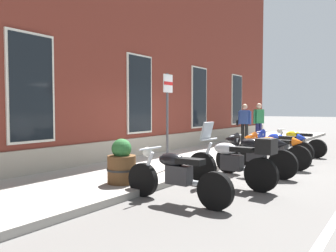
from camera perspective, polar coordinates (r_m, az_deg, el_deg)
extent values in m
plane|color=#565451|center=(9.57, 9.57, -6.95)|extent=(140.00, 140.00, 0.00)
cube|color=gray|center=(10.29, 1.81, -5.86)|extent=(29.34, 3.05, 0.13)
cube|color=maroon|center=(13.26, -14.11, 16.11)|extent=(23.34, 5.28, 9.37)
cube|color=gray|center=(11.11, -4.65, -3.74)|extent=(23.34, 0.10, 0.70)
cube|color=silver|center=(8.43, -21.87, 5.91)|extent=(1.22, 0.06, 2.52)
cube|color=black|center=(8.40, -21.75, 5.92)|extent=(1.10, 0.03, 2.40)
cube|color=silver|center=(11.07, -4.77, 5.31)|extent=(1.22, 0.06, 2.52)
cube|color=black|center=(11.05, -4.65, 5.32)|extent=(1.10, 0.03, 2.40)
cube|color=silver|center=(14.29, 5.20, 4.74)|extent=(1.22, 0.06, 2.52)
cube|color=black|center=(14.27, 5.31, 4.74)|extent=(1.10, 0.03, 2.40)
cube|color=silver|center=(17.78, 11.38, 4.32)|extent=(1.22, 0.06, 2.52)
cube|color=black|center=(17.77, 11.46, 4.32)|extent=(1.10, 0.03, 2.40)
cylinder|color=black|center=(6.42, -4.19, -8.91)|extent=(0.13, 0.62, 0.62)
cylinder|color=black|center=(5.60, 7.89, -10.68)|extent=(0.13, 0.62, 0.62)
cylinder|color=silver|center=(6.32, -3.50, -6.92)|extent=(0.08, 0.30, 0.61)
cube|color=#28282B|center=(5.91, 1.83, -8.15)|extent=(0.23, 0.44, 0.32)
ellipsoid|color=black|center=(5.96, 0.63, -5.68)|extent=(0.27, 0.53, 0.24)
cube|color=black|center=(5.75, 3.74, -5.89)|extent=(0.23, 0.48, 0.10)
cylinder|color=silver|center=(6.22, -2.93, -3.74)|extent=(0.62, 0.05, 0.04)
cylinder|color=silver|center=(5.88, 4.95, -9.51)|extent=(0.10, 0.45, 0.09)
sphere|color=silver|center=(6.27, -3.51, -4.33)|extent=(0.18, 0.18, 0.18)
cylinder|color=black|center=(7.59, 5.69, -6.88)|extent=(0.17, 0.68, 0.68)
cylinder|color=black|center=(6.96, 15.25, -7.86)|extent=(0.17, 0.68, 0.68)
cylinder|color=silver|center=(7.50, 6.34, -5.04)|extent=(0.09, 0.32, 0.64)
cube|color=#28282B|center=(7.20, 10.62, -6.00)|extent=(0.25, 0.45, 0.32)
ellipsoid|color=#B7BABF|center=(7.23, 9.59, -3.73)|extent=(0.30, 0.54, 0.24)
cube|color=black|center=(7.06, 12.29, -3.84)|extent=(0.25, 0.49, 0.10)
cylinder|color=silver|center=(7.42, 6.88, -2.23)|extent=(0.62, 0.08, 0.04)
cylinder|color=silver|center=(7.19, 13.19, -7.08)|extent=(0.12, 0.46, 0.09)
cube|color=#B2BCC6|center=(7.44, 6.49, -0.83)|extent=(0.37, 0.17, 0.40)
cube|color=black|center=(6.84, 16.08, -3.25)|extent=(0.38, 0.34, 0.30)
cylinder|color=black|center=(8.80, 10.11, -5.57)|extent=(0.14, 0.68, 0.68)
cylinder|color=black|center=(8.31, 18.59, -6.17)|extent=(0.14, 0.68, 0.68)
cylinder|color=silver|center=(8.72, 10.71, -3.99)|extent=(0.08, 0.31, 0.63)
cube|color=#28282B|center=(8.49, 14.55, -4.70)|extent=(0.23, 0.45, 0.32)
ellipsoid|color=black|center=(8.51, 13.64, -2.83)|extent=(0.27, 0.53, 0.24)
cube|color=black|center=(8.37, 16.04, -2.89)|extent=(0.23, 0.49, 0.10)
cylinder|color=silver|center=(8.66, 11.22, -1.59)|extent=(0.62, 0.05, 0.04)
cylinder|color=silver|center=(8.51, 16.73, -5.59)|extent=(0.10, 0.45, 0.09)
cone|color=black|center=(8.72, 10.43, -2.21)|extent=(0.37, 0.35, 0.36)
cone|color=black|center=(8.25, 18.51, -2.87)|extent=(0.25, 0.27, 0.24)
cylinder|color=black|center=(10.13, 13.13, -4.55)|extent=(0.17, 0.67, 0.66)
cylinder|color=black|center=(9.61, 20.92, -5.06)|extent=(0.17, 0.67, 0.66)
cylinder|color=silver|center=(10.06, 13.66, -3.31)|extent=(0.09, 0.29, 0.58)
cube|color=#28282B|center=(9.81, 17.21, -3.78)|extent=(0.25, 0.45, 0.32)
ellipsoid|color=orange|center=(9.84, 16.41, -2.45)|extent=(0.30, 0.54, 0.24)
cube|color=black|center=(9.70, 18.49, -2.50)|extent=(0.25, 0.49, 0.10)
cylinder|color=silver|center=(10.00, 14.10, -1.37)|extent=(0.62, 0.08, 0.04)
cylinder|color=silver|center=(9.83, 19.09, -4.56)|extent=(0.12, 0.46, 0.09)
cone|color=orange|center=(10.06, 13.42, -1.90)|extent=(0.38, 0.36, 0.36)
cone|color=orange|center=(9.57, 20.85, -2.49)|extent=(0.26, 0.28, 0.24)
cylinder|color=black|center=(11.53, 14.57, -3.70)|extent=(0.22, 0.66, 0.65)
cylinder|color=black|center=(10.89, 21.54, -4.19)|extent=(0.22, 0.66, 0.65)
cylinder|color=silver|center=(11.46, 15.03, -2.59)|extent=(0.11, 0.30, 0.59)
cube|color=#28282B|center=(11.15, 18.20, -3.04)|extent=(0.29, 0.47, 0.32)
ellipsoid|color=#192D9E|center=(11.20, 17.53, -1.84)|extent=(0.34, 0.55, 0.24)
cube|color=black|center=(11.03, 19.30, -1.88)|extent=(0.29, 0.51, 0.10)
cylinder|color=silver|center=(11.40, 15.40, -0.87)|extent=(0.62, 0.13, 0.04)
cylinder|color=silver|center=(11.15, 19.85, -3.74)|extent=(0.16, 0.46, 0.09)
cone|color=#192D9E|center=(11.47, 14.82, -1.34)|extent=(0.41, 0.39, 0.36)
cone|color=#192D9E|center=(10.86, 21.48, -1.88)|extent=(0.28, 0.29, 0.24)
cylinder|color=black|center=(12.84, 17.65, -3.15)|extent=(0.19, 0.63, 0.62)
cylinder|color=black|center=(12.37, 23.58, -3.47)|extent=(0.19, 0.63, 0.62)
cylinder|color=silver|center=(12.78, 18.08, -2.11)|extent=(0.10, 0.31, 0.61)
cube|color=#28282B|center=(12.55, 20.79, -2.51)|extent=(0.27, 0.46, 0.32)
ellipsoid|color=gold|center=(12.58, 20.16, -1.36)|extent=(0.31, 0.54, 0.24)
cube|color=black|center=(12.46, 21.80, -1.38)|extent=(0.27, 0.50, 0.10)
cylinder|color=silver|center=(12.72, 18.44, -0.52)|extent=(0.62, 0.10, 0.04)
cylinder|color=silver|center=(12.58, 22.25, -3.12)|extent=(0.14, 0.46, 0.09)
sphere|color=silver|center=(12.76, 18.10, -0.82)|extent=(0.18, 0.18, 0.18)
cylinder|color=black|center=(15.09, 12.96, -1.29)|extent=(0.14, 0.14, 0.85)
cylinder|color=black|center=(15.15, 12.32, -1.26)|extent=(0.14, 0.14, 0.85)
cube|color=#2D478C|center=(15.09, 12.67, 1.47)|extent=(0.21, 0.40, 0.60)
sphere|color=tan|center=(15.08, 12.68, 3.16)|extent=(0.23, 0.23, 0.23)
cylinder|color=#2D478C|center=(15.00, 13.56, 1.34)|extent=(0.09, 0.09, 0.57)
cylinder|color=#2D478C|center=(15.18, 11.78, 1.37)|extent=(0.09, 0.09, 0.57)
cube|color=black|center=(15.19, 11.50, 0.55)|extent=(0.12, 0.08, 0.24)
cylinder|color=#1E1E4C|center=(15.67, 15.11, -1.13)|extent=(0.14, 0.14, 0.87)
cylinder|color=#1E1E4C|center=(15.55, 14.62, -1.15)|extent=(0.14, 0.14, 0.87)
cube|color=#26723F|center=(15.58, 14.90, 1.58)|extent=(0.45, 0.37, 0.61)
sphere|color=tan|center=(15.57, 14.92, 3.26)|extent=(0.24, 0.24, 0.24)
cylinder|color=#26723F|center=(15.75, 15.58, 1.47)|extent=(0.09, 0.09, 0.58)
cylinder|color=#26723F|center=(15.41, 14.21, 1.46)|extent=(0.09, 0.09, 0.58)
cylinder|color=#4C4C51|center=(8.36, -0.12, 0.73)|extent=(0.06, 0.06, 2.36)
cube|color=white|center=(8.37, -0.01, 7.11)|extent=(0.36, 0.03, 0.44)
cube|color=red|center=(8.36, 0.08, 7.12)|extent=(0.36, 0.01, 0.08)
cylinder|color=brown|center=(6.97, -7.72, -7.18)|extent=(0.57, 0.57, 0.56)
cylinder|color=black|center=(6.97, -7.72, -7.18)|extent=(0.60, 0.60, 0.04)
sphere|color=#28602D|center=(6.91, -7.75, -3.75)|extent=(0.40, 0.40, 0.40)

